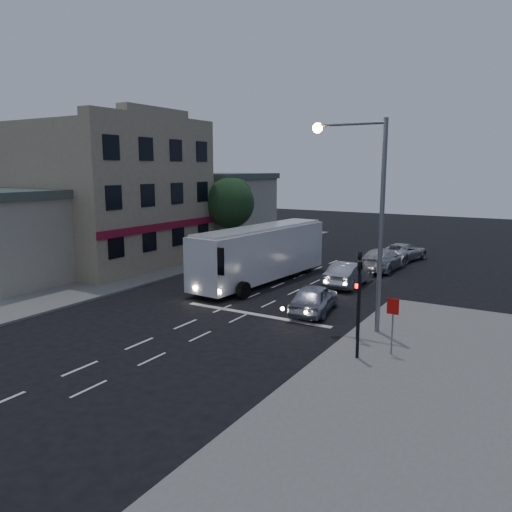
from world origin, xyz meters
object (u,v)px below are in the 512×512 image
Objects in this scene: car_sedan_c at (403,252)px; car_sedan_b at (382,260)px; car_suv at (314,298)px; traffic_signal_side at (359,298)px; tour_bus at (261,252)px; car_sedan_a at (349,274)px; traffic_signal_main at (359,285)px; street_tree at (229,201)px; streetlight at (367,201)px; regulatory_sign at (393,317)px.

car_sedan_b is at bearing 98.84° from car_sedan_c.
traffic_signal_side is at bearing 119.77° from car_suv.
car_suv is (5.61, -4.46, -1.18)m from tour_bus.
tour_bus is at bearing 21.47° from car_sedan_a.
traffic_signal_main is (3.82, -9.39, 1.68)m from car_sedan_a.
car_sedan_c is 20.06m from traffic_signal_main.
traffic_signal_side reaches higher than car_sedan_c.
car_sedan_a is 13.47m from street_tree.
car_sedan_a is at bearing 111.70° from traffic_signal_side.
street_tree is (-12.50, 11.22, 3.77)m from car_suv.
car_sedan_c is 1.17× the size of traffic_signal_side.
streetlight is at bearing 105.32° from car_sedan_b.
tour_bus is 11.24m from streetlight.
traffic_signal_side is 1.61m from regulatory_sign.
car_sedan_c is 21.33m from regulatory_sign.
car_sedan_a is 0.86× the size of car_sedan_b.
traffic_signal_side is (4.01, -5.00, 1.69)m from car_suv.
streetlight reaches higher than street_tree.
car_suv is at bearing -41.92° from street_tree.
tour_bus is 9.38m from car_sedan_b.
street_tree is at bearing 137.97° from traffic_signal_main.
streetlight is at bearing 115.05° from car_sedan_a.
car_sedan_b is (-0.16, 12.01, 0.03)m from car_suv.
streetlight is 1.45× the size of street_tree.
car_sedan_c is (0.26, 4.69, -0.09)m from car_sedan_b.
traffic_signal_main is at bearing 111.29° from car_sedan_c.
tour_bus is at bearing 135.46° from traffic_signal_side.
car_sedan_b is at bearing 103.28° from streetlight.
car_sedan_b is 2.39× the size of regulatory_sign.
streetlight is at bearing -30.35° from tour_bus.
tour_bus reaches higher than car_sedan_b.
tour_bus is 2.85× the size of traffic_signal_side.
car_suv is at bearing 101.71° from car_sedan_c.
street_tree reaches higher than regulatory_sign.
car_sedan_a is 0.50× the size of streetlight.
traffic_signal_main reaches higher than car_sedan_b.
streetlight is (3.57, -7.97, 4.99)m from car_sedan_a.
car_sedan_c is at bearing -92.48° from car_sedan_a.
car_suv is 0.89× the size of car_sedan_c.
regulatory_sign is at bearing 109.90° from car_sedan_b.
tour_bus is 7.26m from car_suv.
car_sedan_a is (5.09, 1.91, -1.17)m from tour_bus.
car_sedan_c is at bearing -99.29° from car_suv.
regulatory_sign reaches higher than car_sedan_c.
streetlight reaches higher than traffic_signal_main.
traffic_signal_side reaches higher than tour_bus.
streetlight is (-1.96, 2.44, 4.14)m from regulatory_sign.
car_sedan_a is 10.05m from streetlight.
regulatory_sign is (5.52, -10.40, 0.85)m from car_sedan_a.
traffic_signal_side is (0.70, -1.98, 0.00)m from traffic_signal_main.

